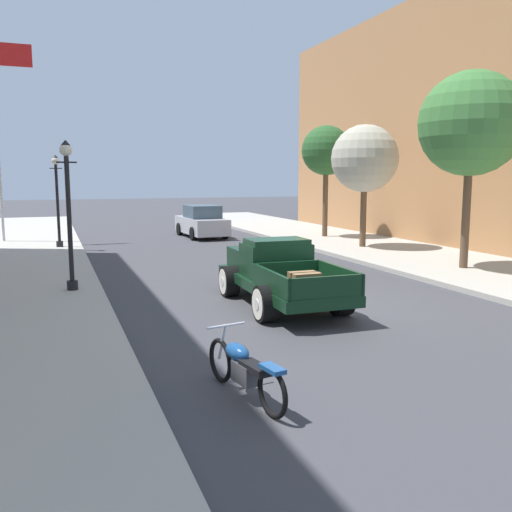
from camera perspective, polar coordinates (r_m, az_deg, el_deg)
ground_plane at (r=13.24m, az=5.38°, el=-5.15°), size 140.00×140.00×0.00m
hotrod_truck_dark_green at (r=13.28m, az=2.25°, el=-1.76°), size 2.28×4.98×1.58m
motorcycle_parked at (r=7.68m, az=-1.24°, el=-11.65°), size 0.66×2.10×0.93m
car_background_silver at (r=28.27m, az=-5.72°, el=3.54°), size 1.99×4.36×1.65m
street_lamp_near at (r=14.75m, az=-19.07°, el=5.18°), size 0.50×0.32×3.85m
street_lamp_far at (r=24.34m, az=-20.14°, el=6.15°), size 0.50×0.32×3.85m
flagpole at (r=27.72m, az=-25.16°, el=13.08°), size 1.74×0.16×9.16m
street_tree_nearest at (r=18.79m, az=21.63°, el=12.72°), size 3.28×3.28×6.22m
street_tree_second at (r=23.43m, az=11.34°, el=9.95°), size 2.80×2.80×5.10m
street_tree_third at (r=27.34m, az=7.37°, el=10.85°), size 2.42×2.42×5.44m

